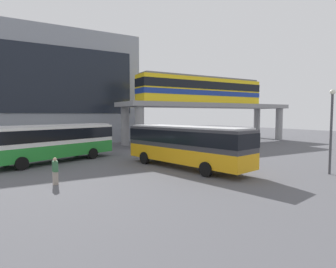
% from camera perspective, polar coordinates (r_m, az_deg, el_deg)
% --- Properties ---
extents(ground_plane, '(120.00, 120.00, 0.00)m').
position_cam_1_polar(ground_plane, '(31.48, -7.93, -3.58)').
color(ground_plane, '#515156').
extents(station_building, '(31.93, 12.48, 15.89)m').
position_cam_1_polar(station_building, '(46.37, -27.70, 8.24)').
color(station_building, gray).
rests_on(station_building, ground_plane).
extents(elevated_platform, '(27.37, 6.34, 5.73)m').
position_cam_1_polar(elevated_platform, '(42.47, 8.47, 4.94)').
color(elevated_platform, gray).
rests_on(elevated_platform, ground_plane).
extents(train, '(20.17, 2.96, 3.84)m').
position_cam_1_polar(train, '(41.80, 7.04, 8.84)').
color(train, yellow).
rests_on(train, elevated_platform).
extents(bus_main, '(4.87, 11.33, 3.22)m').
position_cam_1_polar(bus_main, '(21.58, 3.56, -1.67)').
color(bus_main, orange).
rests_on(bus_main, ground_plane).
extents(bus_secondary, '(11.09, 6.93, 3.22)m').
position_cam_1_polar(bus_secondary, '(26.10, -22.00, -0.98)').
color(bus_secondary, '#268C33').
rests_on(bus_secondary, ground_plane).
extents(bicycle_red, '(1.78, 0.33, 1.04)m').
position_cam_1_polar(bicycle_red, '(37.96, 15.75, -1.87)').
color(bicycle_red, black).
rests_on(bicycle_red, ground_plane).
extents(bicycle_blue, '(1.79, 0.22, 1.04)m').
position_cam_1_polar(bicycle_blue, '(34.80, 8.54, -2.28)').
color(bicycle_blue, black).
rests_on(bicycle_blue, ground_plane).
extents(bicycle_silver, '(1.76, 0.43, 1.04)m').
position_cam_1_polar(bicycle_silver, '(36.26, 7.36, -2.02)').
color(bicycle_silver, black).
rests_on(bicycle_silver, ground_plane).
extents(bicycle_brown, '(1.79, 0.18, 1.04)m').
position_cam_1_polar(bicycle_brown, '(42.24, 15.79, -1.30)').
color(bicycle_brown, black).
rests_on(bicycle_brown, ground_plane).
extents(bicycle_green, '(1.79, 0.12, 1.04)m').
position_cam_1_polar(bicycle_green, '(32.51, 3.89, -2.68)').
color(bicycle_green, black).
rests_on(bicycle_green, ground_plane).
extents(bicycle_black, '(1.77, 0.42, 1.04)m').
position_cam_1_polar(bicycle_black, '(36.56, 11.51, -2.02)').
color(bicycle_black, black).
rests_on(bicycle_black, ground_plane).
extents(pedestrian_at_kerb, '(0.32, 0.42, 1.61)m').
position_cam_1_polar(pedestrian_at_kerb, '(17.82, -21.85, -7.16)').
color(pedestrian_at_kerb, gray).
rests_on(pedestrian_at_kerb, ground_plane).
extents(lamp_post, '(0.36, 0.36, 5.81)m').
position_cam_1_polar(lamp_post, '(22.19, 30.16, 1.77)').
color(lamp_post, '#3F3F44').
rests_on(lamp_post, ground_plane).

